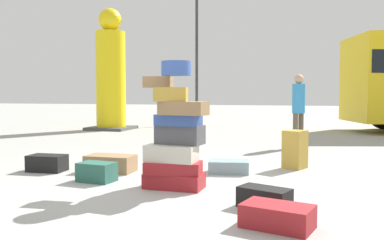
{
  "coord_description": "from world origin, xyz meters",
  "views": [
    {
      "loc": [
        1.78,
        -5.23,
        1.26
      ],
      "look_at": [
        0.08,
        0.78,
        0.86
      ],
      "focal_mm": 38.14,
      "sensor_mm": 36.0,
      "label": 1
    }
  ],
  "objects_px": {
    "suitcase_tan_right_side": "(295,149)",
    "suitcase_maroon_left_side": "(277,216)",
    "suitcase_slate_white_trunk": "(228,167)",
    "suitcase_tower": "(175,137)",
    "suitcase_black_foreground_near": "(47,163)",
    "lamp_post": "(197,14)",
    "suitcase_teal_foreground_far": "(97,172)",
    "suitcase_black_behind_tower": "(264,198)",
    "person_bearded_onlooker": "(299,104)",
    "yellow_dummy_statue": "(111,76)",
    "suitcase_brown_upright_blue": "(111,163)"
  },
  "relations": [
    {
      "from": "suitcase_tan_right_side",
      "to": "suitcase_maroon_left_side",
      "type": "xyz_separation_m",
      "value": [
        -0.07,
        -3.22,
        -0.21
      ]
    },
    {
      "from": "suitcase_slate_white_trunk",
      "to": "suitcase_tower",
      "type": "bearing_deg",
      "value": -122.44
    },
    {
      "from": "suitcase_black_foreground_near",
      "to": "lamp_post",
      "type": "height_order",
      "value": "lamp_post"
    },
    {
      "from": "suitcase_teal_foreground_far",
      "to": "suitcase_slate_white_trunk",
      "type": "xyz_separation_m",
      "value": [
        1.71,
        1.15,
        -0.04
      ]
    },
    {
      "from": "suitcase_tower",
      "to": "suitcase_black_behind_tower",
      "type": "bearing_deg",
      "value": -27.6
    },
    {
      "from": "lamp_post",
      "to": "suitcase_tower",
      "type": "bearing_deg",
      "value": -76.27
    },
    {
      "from": "suitcase_tower",
      "to": "suitcase_slate_white_trunk",
      "type": "height_order",
      "value": "suitcase_tower"
    },
    {
      "from": "suitcase_teal_foreground_far",
      "to": "lamp_post",
      "type": "xyz_separation_m",
      "value": [
        -1.54,
        11.2,
        4.4
      ]
    },
    {
      "from": "suitcase_teal_foreground_far",
      "to": "lamp_post",
      "type": "distance_m",
      "value": 12.13
    },
    {
      "from": "suitcase_black_behind_tower",
      "to": "person_bearded_onlooker",
      "type": "distance_m",
      "value": 5.53
    },
    {
      "from": "suitcase_teal_foreground_far",
      "to": "lamp_post",
      "type": "height_order",
      "value": "lamp_post"
    },
    {
      "from": "lamp_post",
      "to": "suitcase_slate_white_trunk",
      "type": "bearing_deg",
      "value": -72.09
    },
    {
      "from": "suitcase_black_foreground_near",
      "to": "suitcase_maroon_left_side",
      "type": "height_order",
      "value": "suitcase_black_foreground_near"
    },
    {
      "from": "suitcase_slate_white_trunk",
      "to": "yellow_dummy_statue",
      "type": "distance_m",
      "value": 8.91
    },
    {
      "from": "suitcase_tower",
      "to": "lamp_post",
      "type": "height_order",
      "value": "lamp_post"
    },
    {
      "from": "suitcase_maroon_left_side",
      "to": "yellow_dummy_statue",
      "type": "distance_m",
      "value": 11.44
    },
    {
      "from": "suitcase_brown_upright_blue",
      "to": "yellow_dummy_statue",
      "type": "bearing_deg",
      "value": 116.59
    },
    {
      "from": "suitcase_teal_foreground_far",
      "to": "suitcase_maroon_left_side",
      "type": "relative_size",
      "value": 0.78
    },
    {
      "from": "suitcase_maroon_left_side",
      "to": "suitcase_slate_white_trunk",
      "type": "bearing_deg",
      "value": 125.73
    },
    {
      "from": "suitcase_tan_right_side",
      "to": "person_bearded_onlooker",
      "type": "bearing_deg",
      "value": 115.19
    },
    {
      "from": "suitcase_tan_right_side",
      "to": "suitcase_maroon_left_side",
      "type": "relative_size",
      "value": 1.0
    },
    {
      "from": "suitcase_maroon_left_side",
      "to": "suitcase_teal_foreground_far",
      "type": "bearing_deg",
      "value": 167.95
    },
    {
      "from": "suitcase_teal_foreground_far",
      "to": "suitcase_maroon_left_side",
      "type": "height_order",
      "value": "suitcase_teal_foreground_far"
    },
    {
      "from": "suitcase_tan_right_side",
      "to": "suitcase_brown_upright_blue",
      "type": "bearing_deg",
      "value": -133.44
    },
    {
      "from": "suitcase_black_foreground_near",
      "to": "yellow_dummy_statue",
      "type": "xyz_separation_m",
      "value": [
        -2.63,
        7.43,
        1.76
      ]
    },
    {
      "from": "suitcase_tower",
      "to": "suitcase_tan_right_side",
      "type": "xyz_separation_m",
      "value": [
        1.51,
        1.93,
        -0.36
      ]
    },
    {
      "from": "suitcase_black_foreground_near",
      "to": "suitcase_teal_foreground_far",
      "type": "bearing_deg",
      "value": -25.95
    },
    {
      "from": "suitcase_brown_upright_blue",
      "to": "yellow_dummy_statue",
      "type": "height_order",
      "value": "yellow_dummy_statue"
    },
    {
      "from": "suitcase_slate_white_trunk",
      "to": "person_bearded_onlooker",
      "type": "height_order",
      "value": "person_bearded_onlooker"
    },
    {
      "from": "suitcase_black_behind_tower",
      "to": "yellow_dummy_statue",
      "type": "xyz_separation_m",
      "value": [
        -6.27,
        8.64,
        1.78
      ]
    },
    {
      "from": "suitcase_tower",
      "to": "person_bearded_onlooker",
      "type": "distance_m",
      "value": 5.04
    },
    {
      "from": "suitcase_tan_right_side",
      "to": "suitcase_black_behind_tower",
      "type": "height_order",
      "value": "suitcase_tan_right_side"
    },
    {
      "from": "suitcase_brown_upright_blue",
      "to": "lamp_post",
      "type": "relative_size",
      "value": 0.11
    },
    {
      "from": "suitcase_teal_foreground_far",
      "to": "suitcase_brown_upright_blue",
      "type": "xyz_separation_m",
      "value": [
        -0.15,
        0.72,
        -0.0
      ]
    },
    {
      "from": "suitcase_black_foreground_near",
      "to": "suitcase_maroon_left_side",
      "type": "xyz_separation_m",
      "value": [
        3.83,
        -1.85,
        -0.02
      ]
    },
    {
      "from": "suitcase_brown_upright_blue",
      "to": "suitcase_black_behind_tower",
      "type": "bearing_deg",
      "value": -29.25
    },
    {
      "from": "suitcase_tower",
      "to": "suitcase_brown_upright_blue",
      "type": "xyz_separation_m",
      "value": [
        -1.37,
        0.79,
        -0.55
      ]
    },
    {
      "from": "suitcase_maroon_left_side",
      "to": "suitcase_brown_upright_blue",
      "type": "xyz_separation_m",
      "value": [
        -2.81,
        2.09,
        0.03
      ]
    },
    {
      "from": "lamp_post",
      "to": "yellow_dummy_statue",
      "type": "bearing_deg",
      "value": -124.51
    },
    {
      "from": "lamp_post",
      "to": "person_bearded_onlooker",
      "type": "bearing_deg",
      "value": -56.73
    },
    {
      "from": "suitcase_black_behind_tower",
      "to": "suitcase_maroon_left_side",
      "type": "relative_size",
      "value": 0.87
    },
    {
      "from": "suitcase_tower",
      "to": "suitcase_black_foreground_near",
      "type": "bearing_deg",
      "value": 166.97
    },
    {
      "from": "suitcase_teal_foreground_far",
      "to": "suitcase_black_foreground_near",
      "type": "distance_m",
      "value": 1.27
    },
    {
      "from": "suitcase_black_foreground_near",
      "to": "suitcase_maroon_left_side",
      "type": "bearing_deg",
      "value": -29.33
    },
    {
      "from": "suitcase_black_behind_tower",
      "to": "suitcase_brown_upright_blue",
      "type": "bearing_deg",
      "value": 172.44
    },
    {
      "from": "suitcase_tower",
      "to": "suitcase_tan_right_side",
      "type": "bearing_deg",
      "value": 51.99
    },
    {
      "from": "suitcase_maroon_left_side",
      "to": "suitcase_brown_upright_blue",
      "type": "relative_size",
      "value": 0.84
    },
    {
      "from": "suitcase_tower",
      "to": "lamp_post",
      "type": "relative_size",
      "value": 0.24
    },
    {
      "from": "lamp_post",
      "to": "suitcase_black_behind_tower",
      "type": "bearing_deg",
      "value": -71.43
    },
    {
      "from": "suitcase_black_behind_tower",
      "to": "lamp_post",
      "type": "bearing_deg",
      "value": 129.94
    }
  ]
}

